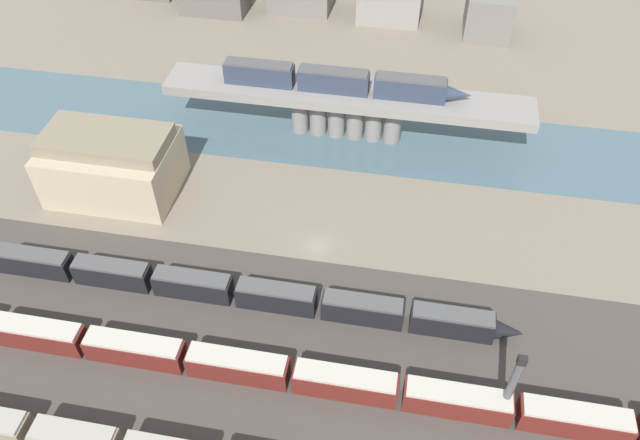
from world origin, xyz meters
name	(u,v)px	position (x,y,z in m)	size (l,w,h in m)	color
ground_plane	(318,246)	(0.00, 0.00, 0.00)	(400.00, 400.00, 0.00)	#756B5B
railbed_yard	(283,388)	(0.00, -24.00, 0.00)	(280.00, 42.00, 0.01)	#423D38
river_water	(345,134)	(0.00, 27.76, 0.00)	(320.00, 19.89, 0.01)	#47606B
bridge	(346,103)	(0.00, 27.76, 6.78)	(63.40, 8.10, 9.07)	gray
train_on_bridge	(342,81)	(-0.97, 27.76, 11.00)	(41.94, 2.84, 3.94)	#2D384C
train_yard_mid	(303,376)	(2.42, -23.10, 1.85)	(110.39, 2.99, 3.75)	#5B1E19
train_yard_far	(243,292)	(-8.16, -11.87, 1.87)	(73.32, 2.76, 3.80)	black
warehouse_building	(112,164)	(-34.36, 6.91, 5.21)	(19.76, 13.83, 10.95)	tan
signal_tower	(511,387)	(26.25, -22.59, 5.86)	(1.00, 0.90, 11.88)	#4C4C51
city_block_far_right	(489,12)	(25.07, 70.08, 4.71)	(9.80, 12.09, 9.42)	slate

